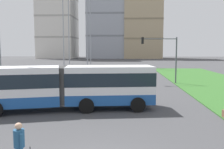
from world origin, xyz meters
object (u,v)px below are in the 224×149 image
Objects in this scene: car_grey_wagon at (68,77)px; apartment_tower_westcentre at (109,16)px; traffic_light_far_right at (164,51)px; apartment_tower_centre at (143,12)px; pedestrian_crossing at (19,144)px; articulated_bus at (69,86)px.

apartment_tower_westcentre is at bearing 90.47° from car_grey_wagon.
apartment_tower_centre is at bearing 88.03° from traffic_light_far_right.
apartment_tower_westcentre is (-12.26, 84.64, 15.20)m from traffic_light_far_right.
pedestrian_crossing is 0.04× the size of apartment_tower_centre.
apartment_tower_centre reaches higher than car_grey_wagon.
apartment_tower_westcentre is at bearing 92.25° from pedestrian_crossing.
apartment_tower_westcentre reaches higher than car_grey_wagon.
articulated_bus is 0.32× the size of apartment_tower_westcentre.
traffic_light_far_right is at bearing -91.97° from apartment_tower_centre.
apartment_tower_centre is (14.45, 84.07, 20.00)m from car_grey_wagon.
articulated_bus is at bearing 92.30° from pedestrian_crossing.
pedestrian_crossing is 23.69m from traffic_light_far_right.
apartment_tower_centre is (2.88, 83.73, 16.84)m from traffic_light_far_right.
pedestrian_crossing is at bearing -95.90° from apartment_tower_centre.
apartment_tower_centre is at bearing 84.10° from pedestrian_crossing.
pedestrian_crossing is 108.20m from apartment_tower_centre.
car_grey_wagon is (-3.16, 12.99, -0.90)m from articulated_bus.
traffic_light_far_right is at bearing -81.76° from apartment_tower_westcentre.
car_grey_wagon is 0.81× the size of traffic_light_far_right.
apartment_tower_westcentre is (-4.20, 106.73, 18.10)m from pedestrian_crossing.
traffic_light_far_right is at bearing 1.69° from car_grey_wagon.
articulated_bus is 8.79m from pedestrian_crossing.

